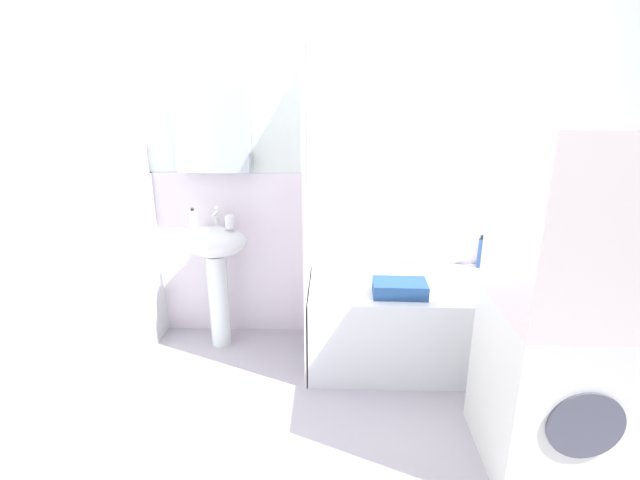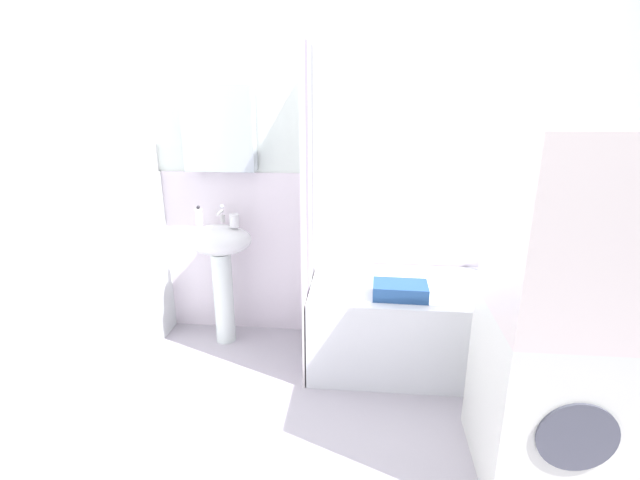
% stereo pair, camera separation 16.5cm
% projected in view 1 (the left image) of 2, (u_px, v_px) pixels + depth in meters
% --- Properties ---
extents(ground_plane, '(4.80, 5.60, 0.04)m').
position_uv_depth(ground_plane, '(385.00, 454.00, 2.36)').
color(ground_plane, '#B8B0BC').
extents(wall_back_tiled, '(3.60, 0.18, 2.40)m').
position_uv_depth(wall_back_tiled, '(364.00, 182.00, 3.21)').
color(wall_back_tiled, white).
rests_on(wall_back_tiled, ground_plane).
extents(wall_left_tiled, '(0.07, 1.81, 2.40)m').
position_uv_depth(wall_left_tiled, '(82.00, 218.00, 2.39)').
color(wall_left_tiled, white).
rests_on(wall_left_tiled, ground_plane).
extents(sink, '(0.44, 0.34, 0.87)m').
position_uv_depth(sink, '(216.00, 260.00, 3.17)').
color(sink, white).
rests_on(sink, ground_plane).
extents(faucet, '(0.03, 0.12, 0.12)m').
position_uv_depth(faucet, '(216.00, 216.00, 3.16)').
color(faucet, silver).
rests_on(faucet, sink).
extents(soap_dispenser, '(0.05, 0.05, 0.13)m').
position_uv_depth(soap_dispenser, '(193.00, 218.00, 3.10)').
color(soap_dispenser, white).
rests_on(soap_dispenser, sink).
extents(toothbrush_cup, '(0.06, 0.06, 0.09)m').
position_uv_depth(toothbrush_cup, '(230.00, 222.00, 3.07)').
color(toothbrush_cup, white).
rests_on(toothbrush_cup, sink).
extents(bathtub, '(1.51, 0.72, 0.56)m').
position_uv_depth(bathtub, '(424.00, 322.00, 3.08)').
color(bathtub, white).
rests_on(bathtub, ground_plane).
extents(shower_curtain, '(0.01, 0.72, 2.00)m').
position_uv_depth(shower_curtain, '(308.00, 216.00, 2.88)').
color(shower_curtain, white).
rests_on(shower_curtain, ground_plane).
extents(body_wash_bottle, '(0.06, 0.06, 0.16)m').
position_uv_depth(body_wash_bottle, '(516.00, 259.00, 3.21)').
color(body_wash_bottle, '#257C51').
rests_on(body_wash_bottle, bathtub).
extents(lotion_bottle, '(0.06, 0.06, 0.20)m').
position_uv_depth(lotion_bottle, '(496.00, 254.00, 3.24)').
color(lotion_bottle, white).
rests_on(lotion_bottle, bathtub).
extents(shampoo_bottle, '(0.06, 0.06, 0.23)m').
position_uv_depth(shampoo_bottle, '(482.00, 253.00, 3.23)').
color(shampoo_bottle, '#335A9A').
rests_on(shampoo_bottle, bathtub).
extents(towel_folded, '(0.33, 0.21, 0.09)m').
position_uv_depth(towel_folded, '(400.00, 288.00, 2.81)').
color(towel_folded, '#284F8A').
rests_on(towel_folded, bathtub).
extents(washer_dryer_stack, '(0.58, 0.63, 1.62)m').
position_uv_depth(washer_dryer_stack, '(564.00, 310.00, 2.07)').
color(washer_dryer_stack, white).
rests_on(washer_dryer_stack, ground_plane).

